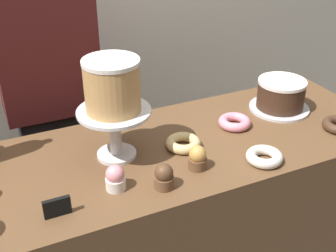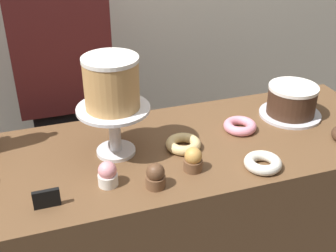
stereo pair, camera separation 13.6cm
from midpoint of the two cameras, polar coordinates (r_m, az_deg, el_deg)
name	(u,v)px [view 2 (the right image)]	position (r m, az deg, el deg)	size (l,w,h in m)	color
display_counter	(168,250)	(1.68, 2.41, -15.90)	(1.55, 0.54, 0.89)	brown
cake_stand_pedestal	(114,122)	(1.33, -4.10, 0.39)	(0.22, 0.22, 0.16)	silver
white_layer_cake	(111,83)	(1.27, -4.30, 5.53)	(0.16, 0.16, 0.16)	tan
silver_serving_platter	(290,114)	(1.67, 17.78, 1.43)	(0.22, 0.22, 0.01)	silver
chocolate_round_cake	(292,100)	(1.65, 18.08, 3.22)	(0.17, 0.17, 0.11)	#3D2619
cupcake_chocolate	(155,176)	(1.22, 1.59, -6.62)	(0.06, 0.06, 0.07)	brown
cupcake_strawberry	(108,174)	(1.23, -4.68, -6.36)	(0.06, 0.06, 0.07)	white
cupcake_caramel	(193,160)	(1.29, 6.31, -4.47)	(0.06, 0.06, 0.07)	brown
donut_pink	(240,126)	(1.52, 11.85, -0.06)	(0.11, 0.11, 0.03)	pink
donut_sugar	(263,163)	(1.35, 15.05, -4.73)	(0.11, 0.11, 0.03)	silver
donut_glazed	(183,144)	(1.40, 4.79, -2.42)	(0.11, 0.11, 0.03)	#E0C17F
price_sign_chalkboard	(47,199)	(1.18, -12.28, -9.31)	(0.07, 0.01, 0.05)	black
barista_figure	(67,105)	(1.83, -10.89, 2.67)	(0.36, 0.22, 1.60)	black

